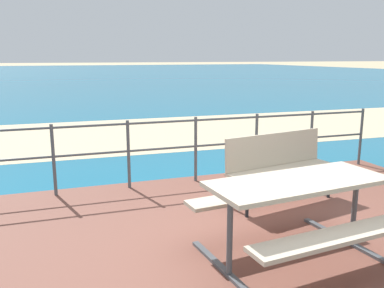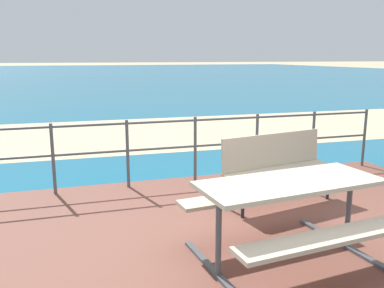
# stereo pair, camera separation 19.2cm
# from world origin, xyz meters

# --- Properties ---
(ground_plane) EXTENTS (240.00, 240.00, 0.00)m
(ground_plane) POSITION_xyz_m (0.00, 0.00, 0.00)
(ground_plane) COLOR tan
(patio_paving) EXTENTS (6.40, 5.20, 0.06)m
(patio_paving) POSITION_xyz_m (0.00, 0.00, 0.03)
(patio_paving) COLOR brown
(patio_paving) RESTS_ON ground
(sea_water) EXTENTS (90.00, 90.00, 0.01)m
(sea_water) POSITION_xyz_m (0.00, 40.00, 0.01)
(sea_water) COLOR #196B8E
(sea_water) RESTS_ON ground
(beach_strip) EXTENTS (54.07, 5.55, 0.01)m
(beach_strip) POSITION_xyz_m (0.00, 6.70, 0.01)
(beach_strip) COLOR beige
(beach_strip) RESTS_ON ground
(picnic_table) EXTENTS (1.75, 1.48, 0.76)m
(picnic_table) POSITION_xyz_m (0.06, -0.18, 0.63)
(picnic_table) COLOR #BCAD93
(picnic_table) RESTS_ON patio_paving
(park_bench) EXTENTS (1.54, 0.69, 0.86)m
(park_bench) POSITION_xyz_m (0.70, 1.22, 0.58)
(park_bench) COLOR #BCAD93
(park_bench) RESTS_ON patio_paving
(railing_fence) EXTENTS (5.94, 0.04, 0.95)m
(railing_fence) POSITION_xyz_m (0.00, 2.37, 0.65)
(railing_fence) COLOR #4C5156
(railing_fence) RESTS_ON patio_paving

